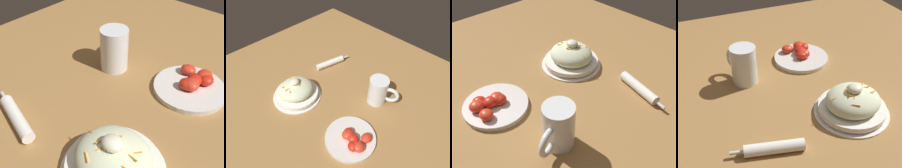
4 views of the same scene
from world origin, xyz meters
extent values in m
plane|color=#9E703D|center=(0.00, 0.00, 0.00)|extent=(1.43, 1.43, 0.00)
cylinder|color=white|center=(0.05, -0.16, 0.02)|extent=(0.20, 0.20, 0.02)
ellipsoid|color=beige|center=(0.05, -0.16, 0.05)|extent=(0.16, 0.15, 0.07)
cylinder|color=orange|center=(-0.01, -0.16, 0.07)|extent=(0.03, 0.01, 0.01)
cylinder|color=orange|center=(0.03, -0.17, 0.08)|extent=(0.01, 0.03, 0.01)
cylinder|color=orange|center=(0.04, -0.18, 0.08)|extent=(0.02, 0.03, 0.01)
cylinder|color=orange|center=(0.10, -0.14, 0.08)|extent=(0.02, 0.02, 0.00)
cylinder|color=orange|center=(0.10, -0.18, 0.08)|extent=(0.03, 0.00, 0.01)
cylinder|color=orange|center=(0.04, -0.14, 0.08)|extent=(0.03, 0.01, 0.01)
cylinder|color=orange|center=(0.03, -0.21, 0.07)|extent=(0.02, 0.02, 0.00)
cylinder|color=orange|center=(0.10, -0.16, 0.08)|extent=(0.02, 0.00, 0.00)
ellipsoid|color=#EFEACC|center=(0.05, -0.16, 0.09)|extent=(0.05, 0.04, 0.03)
cylinder|color=white|center=(-0.19, 0.12, 0.07)|extent=(0.09, 0.09, 0.13)
cylinder|color=#B76B14|center=(-0.19, 0.12, 0.04)|extent=(0.08, 0.08, 0.07)
cylinder|color=white|center=(-0.19, 0.12, 0.07)|extent=(0.08, 0.08, 0.01)
torus|color=white|center=(-0.21, 0.18, 0.06)|extent=(0.04, 0.08, 0.08)
cylinder|color=white|center=(-0.22, -0.22, 0.02)|extent=(0.16, 0.07, 0.03)
cylinder|color=silver|center=(-0.31, -0.19, 0.02)|extent=(0.04, 0.02, 0.01)
cylinder|color=silver|center=(0.04, 0.18, 0.01)|extent=(0.20, 0.20, 0.01)
ellipsoid|color=red|center=(0.04, 0.16, 0.03)|extent=(0.05, 0.04, 0.03)
ellipsoid|color=red|center=(0.06, 0.23, 0.03)|extent=(0.05, 0.06, 0.03)
ellipsoid|color=red|center=(0.07, 0.21, 0.03)|extent=(0.04, 0.05, 0.03)
ellipsoid|color=red|center=(0.04, 0.17, 0.03)|extent=(0.04, 0.04, 0.02)
ellipsoid|color=red|center=(0.01, 0.23, 0.03)|extent=(0.05, 0.04, 0.03)
ellipsoid|color=red|center=(0.05, 0.17, 0.03)|extent=(0.06, 0.06, 0.03)
ellipsoid|color=red|center=(0.05, 0.19, 0.03)|extent=(0.05, 0.06, 0.03)
camera|label=1|loc=(0.27, -0.41, 0.51)|focal=44.13mm
camera|label=2|loc=(0.37, 0.44, 0.74)|focal=32.77mm
camera|label=3|loc=(-0.53, 0.42, 0.57)|focal=41.37mm
camera|label=4|loc=(-0.40, -0.74, 0.62)|focal=49.88mm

